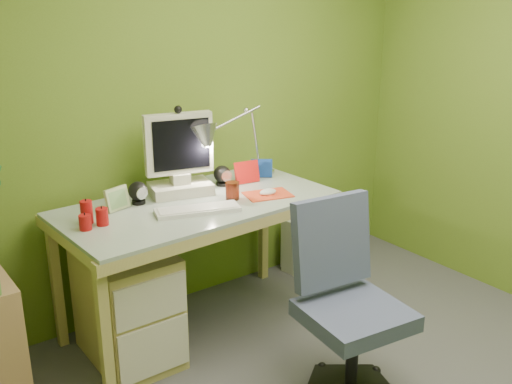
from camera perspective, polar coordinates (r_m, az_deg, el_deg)
wall_back at (r=3.66m, az=-5.62°, el=7.63°), size 3.20×0.01×2.40m
slope_ceiling at (r=1.71m, az=-7.56°, el=17.10°), size 1.10×3.20×1.10m
desk at (r=3.44m, az=-5.43°, el=-7.21°), size 1.52×0.81×0.80m
monitor at (r=3.36m, az=-7.35°, el=3.84°), size 0.40×0.28×0.49m
speaker_left at (r=3.28m, az=-11.16°, el=-0.07°), size 0.12×0.12×0.12m
speaker_right at (r=3.53m, az=-3.24°, el=1.57°), size 0.12×0.12×0.12m
keyboard at (r=3.13m, az=-5.58°, el=-1.72°), size 0.46×0.27×0.02m
mousepad at (r=3.37m, az=1.14°, el=-0.24°), size 0.29×0.24×0.01m
mouse at (r=3.37m, az=1.14°, el=-0.00°), size 0.11×0.07×0.04m
amber_tumbler at (r=3.29m, az=-2.26°, el=0.12°), size 0.08×0.08×0.10m
candle_cluster at (r=3.03m, az=-15.55°, el=-2.06°), size 0.18×0.17×0.12m
photo_frame_red at (r=3.57m, az=-0.88°, el=1.91°), size 0.15×0.04×0.13m
photo_frame_blue at (r=3.69m, az=0.54°, el=2.29°), size 0.12×0.09×0.11m
photo_frame_green at (r=3.21m, az=-13.09°, el=-0.62°), size 0.14×0.06×0.12m
desk_lamp at (r=3.57m, az=-1.07°, el=6.22°), size 0.65×0.40×0.65m
task_chair at (r=2.88m, az=9.38°, el=-11.28°), size 0.57×0.57×0.93m
radiator at (r=4.30m, az=5.02°, el=-4.68°), size 0.40×0.20×0.39m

